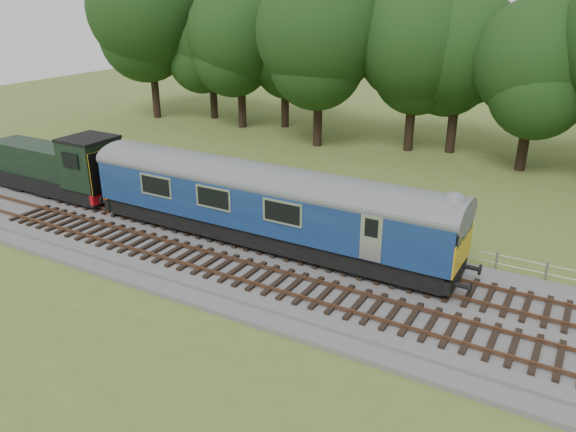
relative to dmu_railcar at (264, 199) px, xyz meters
The scene contains 9 objects.
ground 4.89m from the dmu_railcar, 19.77° to the right, with size 120.00×120.00×0.00m, color #536725.
ballast 4.80m from the dmu_railcar, 19.77° to the right, with size 70.00×7.00×0.35m, color #4C4C4F.
track_north 4.47m from the dmu_railcar, ahead, with size 67.20×2.40×0.21m.
track_south 5.38m from the dmu_railcar, 37.61° to the right, with size 67.20×2.40×0.21m.
fence 5.62m from the dmu_railcar, 38.52° to the left, with size 64.00×0.12×1.00m, color #6B6054, non-canonical shape.
tree_line 21.13m from the dmu_railcar, 79.29° to the left, with size 70.00×8.00×18.00m, color black, non-canonical shape.
dmu_railcar is the anchor object (origin of this frame).
shunter_loco 13.94m from the dmu_railcar, behind, with size 8.92×2.60×3.38m.
worker 9.28m from the dmu_railcar, behind, with size 0.69×0.45×1.88m, color #F0560C.
Camera 1 is at (8.98, -18.90, 11.42)m, focal length 35.00 mm.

